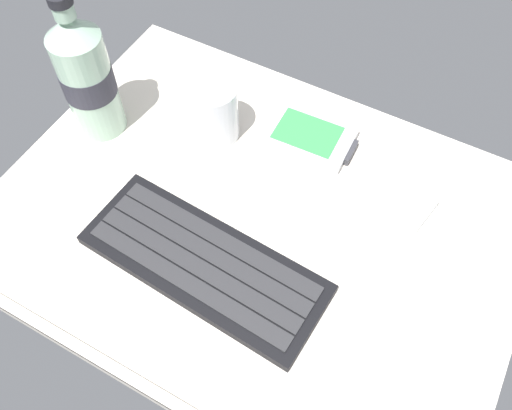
{
  "coord_description": "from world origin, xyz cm",
  "views": [
    {
      "loc": [
        17.06,
        -31.13,
        57.37
      ],
      "look_at": [
        0.0,
        0.0,
        3.0
      ],
      "focal_mm": 38.42,
      "sensor_mm": 36.0,
      "label": 1
    }
  ],
  "objects": [
    {
      "name": "juice_cup",
      "position": [
        -11.4,
        9.4,
        3.91
      ],
      "size": [
        6.4,
        6.4,
        8.5
      ],
      "color": "silver",
      "rests_on": "ground_plane"
    },
    {
      "name": "keyboard",
      "position": [
        -2.08,
        -8.66,
        0.81
      ],
      "size": [
        29.64,
        12.81,
        1.7
      ],
      "color": "black",
      "rests_on": "ground_plane"
    },
    {
      "name": "handheld_device",
      "position": [
        0.01,
        14.38,
        0.73
      ],
      "size": [
        13.02,
        8.09,
        1.5
      ],
      "color": "#B7BABF",
      "rests_on": "ground_plane"
    },
    {
      "name": "water_bottle",
      "position": [
        -25.99,
        3.27,
        9.01
      ],
      "size": [
        6.73,
        6.73,
        20.8
      ],
      "color": "#9EC1A8",
      "rests_on": "ground_plane"
    },
    {
      "name": "ground_plane",
      "position": [
        0.0,
        -0.23,
        -0.99
      ],
      "size": [
        64.0,
        48.0,
        2.8
      ],
      "color": "beige"
    },
    {
      "name": "charger_block",
      "position": [
        15.04,
        9.81,
        1.2
      ],
      "size": [
        7.91,
        6.79,
        2.4
      ],
      "primitive_type": "cube",
      "rotation": [
        0.0,
        0.0,
        -0.19
      ],
      "color": "silver",
      "rests_on": "ground_plane"
    }
  ]
}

